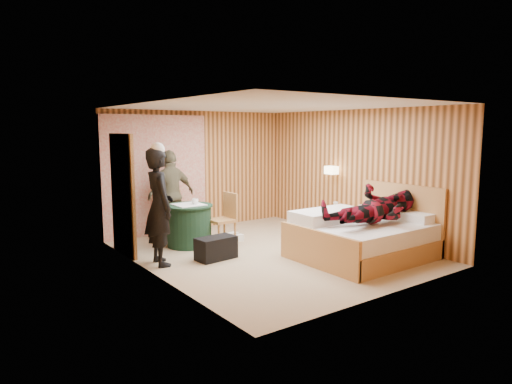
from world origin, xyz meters
TOP-DOWN VIEW (x-y plane):
  - floor at (0.00, 0.00)m, footprint 4.20×5.00m
  - ceiling at (0.00, 0.00)m, footprint 4.20×5.00m
  - wall_back at (0.00, 2.50)m, footprint 4.20×0.02m
  - wall_left at (-2.10, 0.00)m, footprint 0.02×5.00m
  - wall_right at (2.10, 0.00)m, footprint 0.02×5.00m
  - curtain at (-1.00, 2.43)m, footprint 2.20×0.08m
  - doorway at (-2.06, 1.40)m, footprint 0.06×0.90m
  - wall_lamp at (1.92, 0.45)m, footprint 0.26×0.24m
  - bed at (1.12, -1.12)m, footprint 2.15×1.69m
  - nightstand at (1.88, 0.14)m, footprint 0.45×0.61m
  - round_table at (-0.89, 1.24)m, footprint 0.87×0.87m
  - chair_far at (-0.89, 1.93)m, footprint 0.44×0.44m
  - chair_near at (-0.32, 0.91)m, footprint 0.45×0.45m
  - duffel_bag at (-0.95, 0.20)m, footprint 0.68×0.41m
  - sneaker_left at (-0.04, 1.00)m, footprint 0.29×0.14m
  - sneaker_right at (-0.03, 1.18)m, footprint 0.32×0.18m
  - woman_standing at (-1.81, 0.46)m, footprint 0.52×0.72m
  - man_at_table at (-0.89, 1.97)m, footprint 1.06×0.57m
  - man_on_bed at (1.15, -1.35)m, footprint 0.86×0.67m
  - book_lower at (1.88, 0.09)m, footprint 0.25×0.28m
  - book_upper at (1.88, 0.09)m, footprint 0.21×0.25m
  - cup_nightstand at (1.88, 0.27)m, footprint 0.11×0.11m
  - cup_table at (-0.79, 1.19)m, footprint 0.16×0.16m

SIDE VIEW (x-z plane):
  - floor at x=0.00m, z-range -0.01..0.01m
  - sneaker_left at x=-0.04m, z-range 0.00..0.13m
  - sneaker_right at x=-0.03m, z-range 0.00..0.13m
  - duffel_bag at x=-0.95m, z-range 0.00..0.37m
  - nightstand at x=1.88m, z-range 0.01..0.60m
  - bed at x=1.12m, z-range -0.25..0.92m
  - round_table at x=-0.89m, z-range 0.00..0.77m
  - chair_far at x=-0.89m, z-range 0.07..1.00m
  - chair_near at x=-0.32m, z-range 0.08..1.04m
  - book_lower at x=1.88m, z-range 0.58..0.61m
  - book_upper at x=1.88m, z-range 0.61..0.62m
  - cup_nightstand at x=1.88m, z-range 0.58..0.68m
  - cup_table at x=-0.79m, z-range 0.77..0.87m
  - man_at_table at x=-0.89m, z-range 0.00..1.72m
  - woman_standing at x=-1.81m, z-range 0.00..1.84m
  - man_on_bed at x=1.15m, z-range 0.13..1.90m
  - doorway at x=-2.06m, z-range 0.00..2.05m
  - curtain at x=-1.00m, z-range 0.00..2.40m
  - wall_back at x=0.00m, z-range 0.00..2.50m
  - wall_left at x=-2.10m, z-range 0.00..2.50m
  - wall_right at x=2.10m, z-range 0.00..2.50m
  - wall_lamp at x=1.92m, z-range 1.22..1.38m
  - ceiling at x=0.00m, z-range 2.50..2.50m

